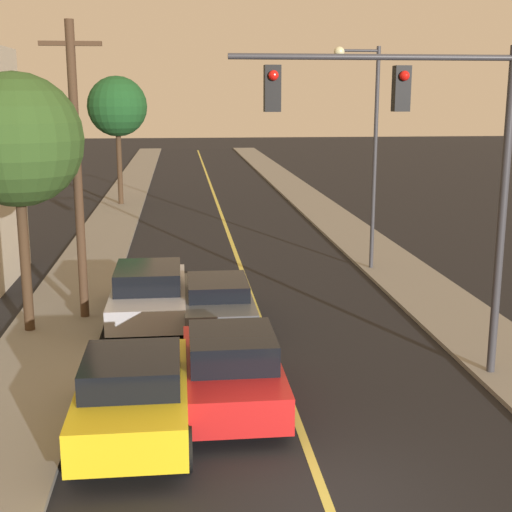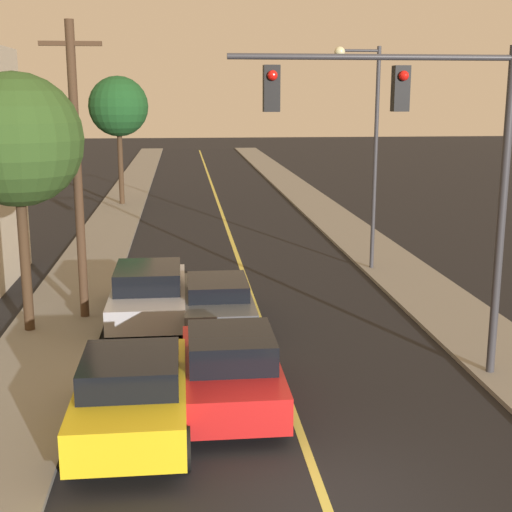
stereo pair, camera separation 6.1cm
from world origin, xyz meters
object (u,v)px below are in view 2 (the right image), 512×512
object	(u,v)px
car_outer_lane_front	(132,393)
car_outer_lane_second	(149,292)
utility_pole_left	(77,168)
tree_left_far	(118,107)
car_near_lane_second	(217,300)
tree_left_near	(16,141)
car_near_lane_front	(231,368)
streetlamp_right	(367,131)
traffic_signal_mast	(422,144)

from	to	relation	value
car_outer_lane_front	car_outer_lane_second	size ratio (longest dim) A/B	0.86
utility_pole_left	tree_left_far	bearing A→B (deg)	91.75
car_near_lane_second	car_outer_lane_second	world-z (taller)	car_outer_lane_second
car_near_lane_second	car_outer_lane_front	xyz separation A→B (m)	(-1.87, -6.45, 0.15)
tree_left_near	car_outer_lane_front	bearing A→B (deg)	-63.38
car_outer_lane_front	utility_pole_left	size ratio (longest dim) A/B	0.54
car_near_lane_second	car_outer_lane_second	distance (m)	1.97
car_near_lane_front	tree_left_near	distance (m)	8.22
car_near_lane_second	tree_left_near	bearing A→B (deg)	-176.52
tree_left_far	streetlamp_right	bearing A→B (deg)	-59.67
car_near_lane_front	tree_left_far	distance (m)	28.32
tree_left_near	tree_left_far	size ratio (longest dim) A/B	0.93
utility_pole_left	tree_left_near	size ratio (longest dim) A/B	1.20
car_near_lane_second	utility_pole_left	world-z (taller)	utility_pole_left
car_near_lane_second	traffic_signal_mast	bearing A→B (deg)	-47.41
car_outer_lane_front	streetlamp_right	size ratio (longest dim) A/B	0.56
car_near_lane_front	tree_left_far	xyz separation A→B (m)	(-4.32, 27.59, 4.75)
car_near_lane_front	tree_left_far	world-z (taller)	tree_left_far
utility_pole_left	traffic_signal_mast	bearing A→B (deg)	-33.64
traffic_signal_mast	tree_left_near	world-z (taller)	traffic_signal_mast
traffic_signal_mast	tree_left_far	world-z (taller)	tree_left_far
streetlamp_right	tree_left_far	xyz separation A→B (m)	(-9.78, 16.71, 0.60)
streetlamp_right	tree_left_far	size ratio (longest dim) A/B	1.07
car_outer_lane_front	car_outer_lane_second	distance (m)	7.06
car_near_lane_front	car_outer_lane_front	world-z (taller)	car_outer_lane_front
streetlamp_right	utility_pole_left	xyz separation A→B (m)	(-9.12, -4.83, -0.71)
car_outer_lane_front	tree_left_near	world-z (taller)	tree_left_near
car_outer_lane_second	streetlamp_right	xyz separation A→B (m)	(7.33, 4.96, 4.15)
car_outer_lane_front	streetlamp_right	distance (m)	14.66
streetlamp_right	car_outer_lane_front	bearing A→B (deg)	-121.36
car_near_lane_front	car_near_lane_second	distance (m)	5.30
car_near_lane_front	car_outer_lane_front	xyz separation A→B (m)	(-1.87, -1.15, 0.05)
streetlamp_right	tree_left_near	xyz separation A→B (m)	(-10.41, -5.87, 0.09)
utility_pole_left	tree_left_near	bearing A→B (deg)	-141.22
traffic_signal_mast	tree_left_far	xyz separation A→B (m)	(-8.35, 26.66, 0.40)
car_near_lane_second	tree_left_far	world-z (taller)	tree_left_far
car_near_lane_front	tree_left_near	world-z (taller)	tree_left_near
traffic_signal_mast	utility_pole_left	xyz separation A→B (m)	(-7.69, 5.12, -0.90)
car_near_lane_second	utility_pole_left	distance (m)	5.15
car_outer_lane_second	streetlamp_right	size ratio (longest dim) A/B	0.65
tree_left_near	car_near_lane_second	bearing A→B (deg)	3.48
car_near_lane_second	streetlamp_right	xyz separation A→B (m)	(5.45, 5.57, 4.26)
traffic_signal_mast	utility_pole_left	size ratio (longest dim) A/B	0.88
car_near_lane_front	car_near_lane_second	size ratio (longest dim) A/B	0.95
streetlamp_right	tree_left_near	size ratio (longest dim) A/B	1.16
car_outer_lane_second	tree_left_near	distance (m)	5.32
car_outer_lane_front	car_near_lane_second	bearing A→B (deg)	73.82
car_outer_lane_second	car_outer_lane_front	bearing A→B (deg)	-90.00
tree_left_far	car_near_lane_second	bearing A→B (deg)	-79.02
car_outer_lane_front	tree_left_far	xyz separation A→B (m)	(-2.45, 28.73, 4.70)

